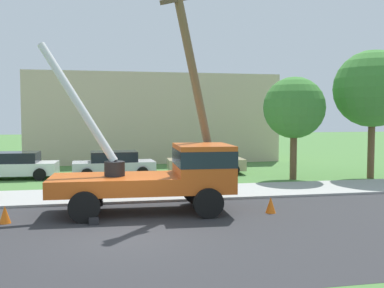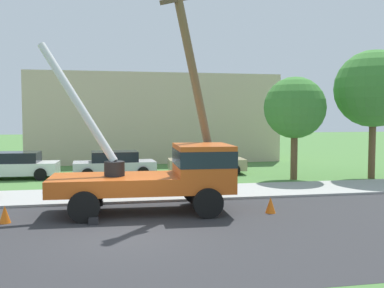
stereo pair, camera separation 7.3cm
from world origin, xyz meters
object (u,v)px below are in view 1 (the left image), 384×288
object	(u,v)px
leaning_utility_pole	(196,88)
traffic_cone_ahead	(271,205)
parked_sedan_tan	(206,162)
roadside_tree_near	(294,108)
roadside_tree_far	(373,89)
parked_sedan_white	(14,165)
parked_sedan_silver	(114,164)
traffic_cone_behind	(5,215)
utility_truck	(166,172)

from	to	relation	value
leaning_utility_pole	traffic_cone_ahead	xyz separation A→B (m)	(2.15, -2.27, -4.15)
parked_sedan_tan	traffic_cone_ahead	bearing A→B (deg)	-90.77
roadside_tree_near	roadside_tree_far	bearing A→B (deg)	-5.74
parked_sedan_white	parked_sedan_silver	distance (m)	5.25
parked_sedan_tan	traffic_cone_behind	bearing A→B (deg)	-130.86
parked_sedan_white	traffic_cone_behind	bearing A→B (deg)	-80.79
parked_sedan_tan	roadside_tree_near	world-z (taller)	roadside_tree_near
roadside_tree_near	leaning_utility_pole	bearing A→B (deg)	-140.99
traffic_cone_ahead	roadside_tree_far	size ratio (longest dim) A/B	0.08
parked_sedan_white	parked_sedan_tan	world-z (taller)	same
utility_truck	parked_sedan_white	xyz separation A→B (m)	(-6.85, 9.58, -0.70)
utility_truck	roadside_tree_near	world-z (taller)	utility_truck
roadside_tree_near	roadside_tree_far	world-z (taller)	roadside_tree_far
utility_truck	traffic_cone_behind	distance (m)	5.35
parked_sedan_silver	parked_sedan_tan	bearing A→B (deg)	4.34
leaning_utility_pole	traffic_cone_ahead	distance (m)	5.20
traffic_cone_ahead	traffic_cone_behind	world-z (taller)	same
utility_truck	roadside_tree_near	distance (m)	10.31
leaning_utility_pole	roadside_tree_near	size ratio (longest dim) A/B	1.60
leaning_utility_pole	traffic_cone_ahead	bearing A→B (deg)	-46.43
traffic_cone_ahead	parked_sedan_tan	xyz separation A→B (m)	(0.14, 10.45, 0.43)
parked_sedan_tan	roadside_tree_far	bearing A→B (deg)	-22.67
utility_truck	roadside_tree_far	size ratio (longest dim) A/B	0.98
parked_sedan_white	roadside_tree_near	distance (m)	15.18
leaning_utility_pole	parked_sedan_silver	size ratio (longest dim) A/B	1.93
leaning_utility_pole	traffic_cone_behind	xyz separation A→B (m)	(-6.53, -2.02, -4.15)
parked_sedan_white	roadside_tree_far	bearing A→B (deg)	-10.67
utility_truck	traffic_cone_ahead	distance (m)	3.80
parked_sedan_white	roadside_tree_near	world-z (taller)	roadside_tree_near
parked_sedan_silver	roadside_tree_far	size ratio (longest dim) A/B	0.65
traffic_cone_ahead	roadside_tree_far	xyz separation A→B (m)	(8.47, 6.97, 4.51)
utility_truck	traffic_cone_ahead	world-z (taller)	utility_truck
roadside_tree_far	traffic_cone_behind	bearing A→B (deg)	-158.59
traffic_cone_ahead	parked_sedan_silver	size ratio (longest dim) A/B	0.12
traffic_cone_ahead	roadside_tree_near	bearing A→B (deg)	60.51
parked_sedan_silver	roadside_tree_near	size ratio (longest dim) A/B	0.83
utility_truck	traffic_cone_ahead	xyz separation A→B (m)	(3.50, -0.94, -1.13)
leaning_utility_pole	roadside_tree_near	distance (m)	8.19
traffic_cone_behind	roadside_tree_far	size ratio (longest dim) A/B	0.08
traffic_cone_ahead	parked_sedan_silver	xyz separation A→B (m)	(-5.12, 10.05, 0.43)
parked_sedan_tan	roadside_tree_near	xyz separation A→B (m)	(4.05, -3.05, 3.06)
parked_sedan_white	parked_sedan_silver	bearing A→B (deg)	-5.10
roadside_tree_far	roadside_tree_near	bearing A→B (deg)	174.26
parked_sedan_silver	parked_sedan_tan	xyz separation A→B (m)	(5.26, 0.40, 0.00)
leaning_utility_pole	roadside_tree_near	world-z (taller)	leaning_utility_pole
parked_sedan_silver	leaning_utility_pole	bearing A→B (deg)	-69.13
utility_truck	roadside_tree_near	xyz separation A→B (m)	(7.69, 6.46, 2.36)
traffic_cone_behind	roadside_tree_near	world-z (taller)	roadside_tree_near
parked_sedan_white	roadside_tree_near	size ratio (longest dim) A/B	0.83
traffic_cone_ahead	parked_sedan_white	size ratio (longest dim) A/B	0.13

